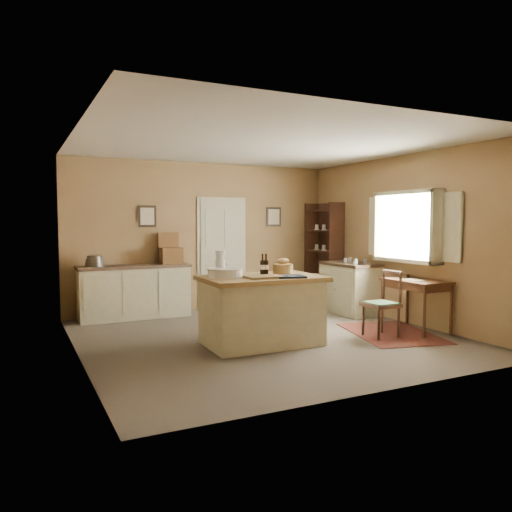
{
  "coord_description": "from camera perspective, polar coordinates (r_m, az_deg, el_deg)",
  "views": [
    {
      "loc": [
        -3.19,
        -6.17,
        1.63
      ],
      "look_at": [
        -0.13,
        0.05,
        1.15
      ],
      "focal_mm": 35.0,
      "sensor_mm": 36.0,
      "label": 1
    }
  ],
  "objects": [
    {
      "name": "wall_left",
      "position": [
        6.22,
        -19.8,
        1.14
      ],
      "size": [
        0.1,
        5.0,
        2.7
      ],
      "primitive_type": "cube",
      "color": "#91704A",
      "rests_on": "ground"
    },
    {
      "name": "window",
      "position": [
        8.19,
        17.06,
        3.23
      ],
      "size": [
        0.25,
        1.99,
        1.12
      ],
      "color": "beige",
      "rests_on": "ground"
    },
    {
      "name": "framed_prints",
      "position": [
        9.29,
        -4.8,
        4.51
      ],
      "size": [
        2.82,
        0.02,
        0.38
      ],
      "color": "black",
      "rests_on": "ground"
    },
    {
      "name": "rug",
      "position": [
        7.62,
        15.21,
        -8.51
      ],
      "size": [
        1.46,
        1.82,
        0.01
      ],
      "primitive_type": "cube",
      "rotation": [
        0.0,
        0.0,
        -0.25
      ],
      "color": "#531C1A",
      "rests_on": "ground"
    },
    {
      "name": "work_island",
      "position": [
        6.65,
        0.56,
        -5.99
      ],
      "size": [
        1.59,
        1.06,
        1.2
      ],
      "rotation": [
        0.0,
        0.0,
        -0.02
      ],
      "color": "beige",
      "rests_on": "ground"
    },
    {
      "name": "sideboard",
      "position": [
        8.65,
        -13.65,
        -3.77
      ],
      "size": [
        1.86,
        0.53,
        1.18
      ],
      "color": "beige",
      "rests_on": "ground"
    },
    {
      "name": "wall_back",
      "position": [
        9.24,
        -5.99,
        2.21
      ],
      "size": [
        5.0,
        0.1,
        2.7
      ],
      "primitive_type": "cube",
      "color": "#91704A",
      "rests_on": "ground"
    },
    {
      "name": "ground",
      "position": [
        7.14,
        1.12,
        -9.24
      ],
      "size": [
        5.0,
        5.0,
        0.0
      ],
      "primitive_type": "plane",
      "color": "#61554A",
      "rests_on": "ground"
    },
    {
      "name": "wall_right",
      "position": [
        8.4,
        16.48,
        1.89
      ],
      "size": [
        0.1,
        5.0,
        2.7
      ],
      "primitive_type": "cube",
      "color": "#91704A",
      "rests_on": "ground"
    },
    {
      "name": "wall_front",
      "position": [
        4.87,
        14.75,
        0.52
      ],
      "size": [
        5.0,
        0.1,
        2.7
      ],
      "primitive_type": "cube",
      "color": "#91704A",
      "rests_on": "ground"
    },
    {
      "name": "ceiling",
      "position": [
        7.03,
        1.15,
        12.72
      ],
      "size": [
        5.0,
        5.0,
        0.0
      ],
      "primitive_type": "plane",
      "color": "silver",
      "rests_on": "wall_back"
    },
    {
      "name": "shelving_unit",
      "position": [
        9.89,
        7.94,
        0.25
      ],
      "size": [
        0.34,
        0.9,
        1.99
      ],
      "color": "black",
      "rests_on": "ground"
    },
    {
      "name": "desk_chair",
      "position": [
        7.27,
        14.07,
        -5.44
      ],
      "size": [
        0.43,
        0.43,
        0.91
      ],
      "primitive_type": null,
      "rotation": [
        0.0,
        0.0,
        -0.01
      ],
      "color": "black",
      "rests_on": "ground"
    },
    {
      "name": "right_cabinet",
      "position": [
        9.04,
        10.7,
        -3.55
      ],
      "size": [
        0.62,
        1.12,
        0.99
      ],
      "color": "beige",
      "rests_on": "ground"
    },
    {
      "name": "door",
      "position": [
        9.36,
        -3.91,
        0.44
      ],
      "size": [
        0.97,
        0.06,
        2.11
      ],
      "primitive_type": "cube",
      "color": "#BAB99C",
      "rests_on": "ground"
    },
    {
      "name": "writing_desk",
      "position": [
        7.81,
        17.78,
        -3.27
      ],
      "size": [
        0.59,
        0.96,
        0.82
      ],
      "color": "#381D10",
      "rests_on": "ground"
    }
  ]
}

